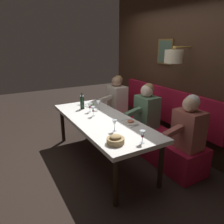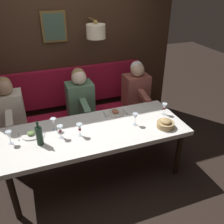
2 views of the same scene
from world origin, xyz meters
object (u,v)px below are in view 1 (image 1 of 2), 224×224
(diner_near, at_px, (147,107))
(wine_bottle, at_px, (82,103))
(diner_nearest, at_px, (189,124))
(wine_glass_3, at_px, (82,98))
(diner_middle, at_px, (117,95))
(wine_glass_2, at_px, (90,106))
(dining_table, at_px, (102,123))
(wine_glass_0, at_px, (98,103))
(wine_glass_1, at_px, (143,134))
(wine_glass_5, at_px, (93,109))
(bread_bowl, at_px, (115,140))
(wine_glass_4, at_px, (115,123))

(diner_near, bearing_deg, wine_bottle, 143.73)
(diner_nearest, relative_size, wine_glass_3, 4.82)
(diner_middle, distance_m, wine_glass_2, 1.06)
(dining_table, bearing_deg, wine_glass_0, 69.76)
(wine_glass_1, bearing_deg, wine_glass_2, 92.44)
(wine_glass_0, bearing_deg, diner_middle, 36.36)
(wine_glass_5, height_order, bread_bowl, wine_glass_5)
(wine_bottle, bearing_deg, wine_glass_0, -38.66)
(wine_bottle, bearing_deg, bread_bowl, -96.94)
(diner_nearest, relative_size, wine_bottle, 2.64)
(wine_glass_0, distance_m, wine_glass_3, 0.52)
(wine_glass_1, relative_size, wine_glass_2, 1.00)
(wine_glass_0, relative_size, wine_glass_2, 1.00)
(wine_glass_1, relative_size, wine_glass_4, 1.00)
(diner_middle, height_order, wine_glass_0, diner_middle)
(dining_table, relative_size, wine_glass_3, 13.85)
(diner_near, relative_size, diner_middle, 1.00)
(diner_near, height_order, wine_glass_3, diner_near)
(diner_middle, distance_m, wine_glass_5, 1.23)
(diner_nearest, bearing_deg, wine_glass_2, 122.64)
(wine_glass_0, bearing_deg, wine_bottle, 141.34)
(diner_middle, relative_size, wine_glass_4, 4.82)
(wine_glass_2, bearing_deg, bread_bowl, -100.27)
(diner_near, height_order, wine_glass_2, diner_near)
(diner_near, bearing_deg, bread_bowl, -144.00)
(dining_table, relative_size, wine_glass_4, 13.85)
(wine_glass_1, bearing_deg, wine_glass_4, 102.51)
(diner_nearest, relative_size, bread_bowl, 3.60)
(diner_middle, height_order, wine_glass_1, diner_middle)
(diner_near, xyz_separation_m, wine_glass_3, (-0.82, 1.01, 0.04))
(diner_middle, relative_size, wine_glass_5, 4.82)
(wine_glass_1, relative_size, wine_bottle, 0.55)
(diner_nearest, distance_m, wine_bottle, 1.89)
(diner_nearest, distance_m, wine_glass_5, 1.51)
(wine_bottle, xyz_separation_m, bread_bowl, (-0.18, -1.51, -0.07))
(diner_nearest, distance_m, diner_middle, 1.97)
(diner_middle, xyz_separation_m, wine_bottle, (-0.94, -0.33, 0.04))
(bread_bowl, bearing_deg, diner_near, 36.00)
(dining_table, xyz_separation_m, wine_glass_4, (-0.06, -0.51, 0.18))
(wine_glass_2, xyz_separation_m, wine_glass_4, (-0.05, -0.94, 0.00))
(wine_glass_5, distance_m, bread_bowl, 1.07)
(dining_table, height_order, wine_bottle, wine_bottle)
(diner_nearest, distance_m, bread_bowl, 1.14)
(diner_near, distance_m, wine_glass_1, 1.28)
(diner_nearest, relative_size, diner_near, 1.00)
(wine_glass_4, xyz_separation_m, wine_glass_5, (0.01, 0.72, -0.00))
(wine_glass_0, bearing_deg, diner_near, -35.43)
(dining_table, xyz_separation_m, wine_bottle, (-0.06, 0.67, 0.18))
(wine_glass_2, height_order, wine_glass_4, same)
(wine_glass_4, bearing_deg, wine_glass_1, -77.49)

